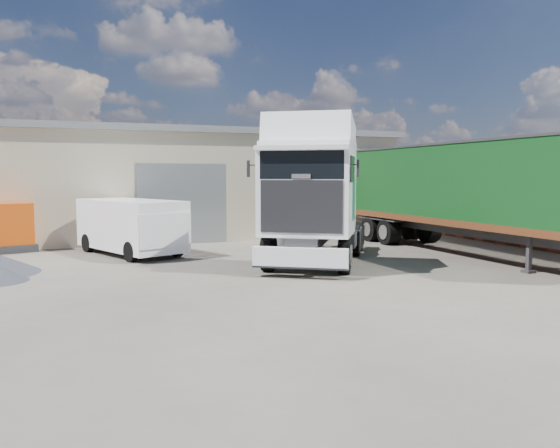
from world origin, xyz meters
name	(u,v)px	position (x,y,z in m)	size (l,w,h in m)	color
ground	(310,280)	(0.00, 0.00, 0.00)	(120.00, 120.00, 0.00)	black
warehouse	(87,183)	(-6.00, 16.00, 2.66)	(30.60, 12.60, 5.42)	#C3B396
brick_boundary_wall	(488,215)	(11.50, 6.00, 1.25)	(0.35, 26.00, 2.50)	brown
tractor_unit	(313,204)	(1.10, 2.42, 2.11)	(6.28, 7.71, 5.02)	black
box_trailer	(464,187)	(7.77, 3.06, 2.62)	(3.21, 13.03, 4.30)	#2D2D30
panel_van	(133,227)	(-4.40, 7.14, 1.10)	(3.98, 5.59, 2.12)	black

